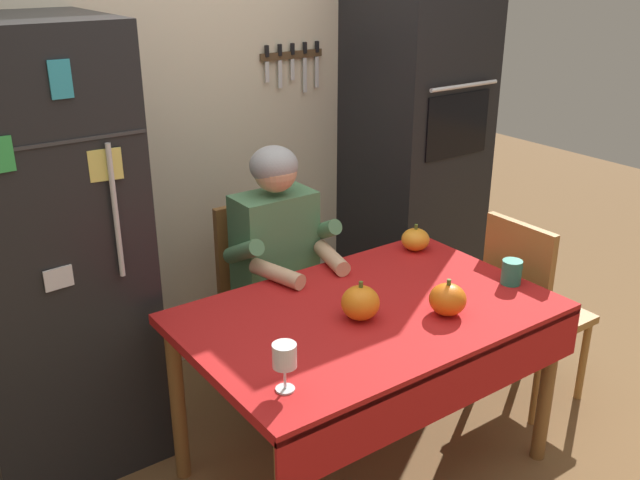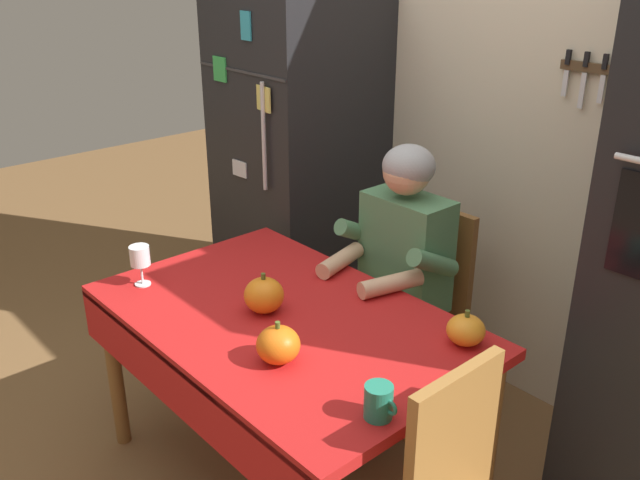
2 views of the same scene
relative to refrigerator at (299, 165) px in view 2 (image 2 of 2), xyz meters
name	(u,v)px [view 2 (image 2 of 2)]	position (x,y,z in m)	size (l,w,h in m)	color
back_wall_assembly	(516,110)	(1.00, 0.39, 0.40)	(3.70, 0.13, 2.60)	beige
refrigerator	(299,165)	(0.00, 0.00, 0.00)	(0.68, 0.71, 1.80)	black
dining_table	(280,337)	(0.95, -0.88, -0.24)	(1.40, 0.90, 0.74)	brown
chair_behind_person	(421,302)	(0.94, -0.09, -0.39)	(0.40, 0.40, 0.93)	brown
seated_person	(394,268)	(0.94, -0.28, -0.16)	(0.47, 0.55, 1.25)	#38384C
coffee_mug	(379,402)	(1.57, -1.03, -0.11)	(0.11, 0.08, 0.10)	#237F66
wine_glass	(140,257)	(0.40, -1.13, -0.04)	(0.08, 0.08, 0.16)	white
pumpkin_large	(278,345)	(1.17, -1.06, -0.10)	(0.14, 0.14, 0.14)	orange
pumpkin_medium	(264,295)	(0.88, -0.90, -0.10)	(0.14, 0.14, 0.15)	orange
pumpkin_small	(466,330)	(1.49, -0.53, -0.11)	(0.13, 0.13, 0.12)	orange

